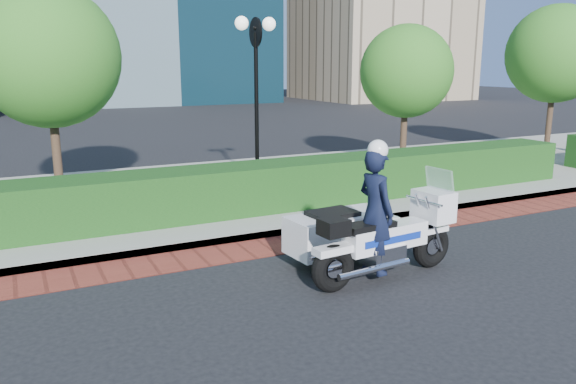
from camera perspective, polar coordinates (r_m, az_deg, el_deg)
name	(u,v)px	position (r m, az deg, el deg)	size (l,w,h in m)	color
ground	(328,270)	(9.24, 4.10, -7.91)	(120.00, 120.00, 0.00)	black
brick_strip	(287,244)	(10.49, -0.07, -5.28)	(60.00, 1.00, 0.01)	maroon
sidewalk	(209,192)	(14.49, -8.00, 0.00)	(60.00, 8.00, 0.15)	gray
hedge_main	(244,188)	(12.17, -4.47, 0.38)	(18.00, 1.20, 1.00)	black
lamppost	(256,77)	(13.74, -3.25, 11.55)	(1.02, 0.70, 4.21)	black
tree_b	(48,57)	(13.96, -23.22, 12.53)	(3.20, 3.20, 4.89)	#332319
tree_c	(406,72)	(17.70, 11.93, 11.88)	(2.80, 2.80, 4.30)	#332319
tree_d	(556,54)	(22.31, 25.58, 12.53)	(3.40, 3.40, 5.16)	#332319
police_motorcycle	(364,227)	(8.96, 7.74, -3.59)	(2.72, 1.93, 2.20)	black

